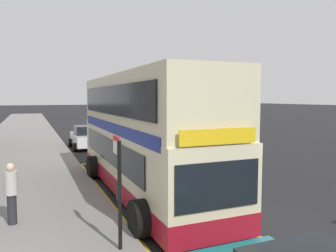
{
  "coord_description": "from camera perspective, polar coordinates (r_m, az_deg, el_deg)",
  "views": [
    {
      "loc": [
        -6.34,
        -7.17,
        3.59
      ],
      "look_at": [
        -0.73,
        6.2,
        2.34
      ],
      "focal_mm": 35.24,
      "sensor_mm": 36.0,
      "label": 1
    }
  ],
  "objects": [
    {
      "name": "pedestrian_waiting_near_sign",
      "position": [
        10.05,
        -25.47,
        -10.12
      ],
      "size": [
        0.34,
        0.34,
        1.69
      ],
      "color": "#26262D",
      "rests_on": "pavement_near"
    },
    {
      "name": "double_decker_bus",
      "position": [
        12.38,
        -4.33,
        -2.15
      ],
      "size": [
        3.2,
        10.74,
        4.4
      ],
      "color": "beige",
      "rests_on": "ground"
    },
    {
      "name": "parked_car_white_distant",
      "position": [
        24.0,
        -13.97,
        -1.88
      ],
      "size": [
        2.09,
        4.2,
        1.62
      ],
      "rotation": [
        0.0,
        0.0,
        -0.01
      ],
      "color": "silver",
      "rests_on": "ground"
    },
    {
      "name": "bus_stop_sign",
      "position": [
        7.66,
        -8.53,
        -9.66
      ],
      "size": [
        0.09,
        0.51,
        2.56
      ],
      "color": "black",
      "rests_on": "pavement_near"
    },
    {
      "name": "pavement_near",
      "position": [
        39.33,
        -23.64,
        -0.61
      ],
      "size": [
        6.0,
        76.0,
        0.14
      ],
      "primitive_type": "cube",
      "color": "gray",
      "rests_on": "ground"
    },
    {
      "name": "ground_plane",
      "position": [
        39.84,
        -13.53,
        -0.37
      ],
      "size": [
        260.0,
        260.0,
        0.0
      ],
      "primitive_type": "plane",
      "color": "black"
    },
    {
      "name": "parked_car_silver_across",
      "position": [
        45.27,
        -11.26,
        1.31
      ],
      "size": [
        2.09,
        4.2,
        1.62
      ],
      "rotation": [
        0.0,
        0.0,
        3.19
      ],
      "color": "#B2B5BA",
      "rests_on": "ground"
    },
    {
      "name": "bus_bay_markings",
      "position": [
        12.76,
        -4.19,
        -11.38
      ],
      "size": [
        3.09,
        12.9,
        0.01
      ],
      "color": "yellow",
      "rests_on": "ground"
    }
  ]
}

